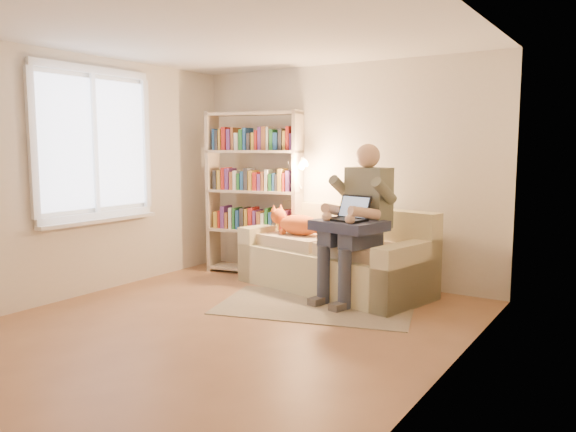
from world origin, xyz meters
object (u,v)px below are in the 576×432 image
Objects in this scene: sofa at (336,260)px; person at (359,214)px; bookshelf at (254,185)px; cat at (294,223)px; laptop at (355,215)px.

person reaches higher than sofa.
person is 0.80× the size of bookshelf.
bookshelf reaches higher than sofa.
sofa is 0.75m from person.
bookshelf is at bearing -175.01° from sofa.
person is at bearing -19.90° from sofa.
person is 2.01× the size of cat.
sofa is 1.13× the size of bookshelf.
bookshelf is (-1.26, 0.15, 0.80)m from sofa.
bookshelf reaches higher than cat.
cat is 1.09m from laptop.
cat is 1.90× the size of laptop.
person is (0.41, -0.25, 0.58)m from sofa.
bookshelf is at bearing 177.67° from cat.
person reaches higher than cat.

